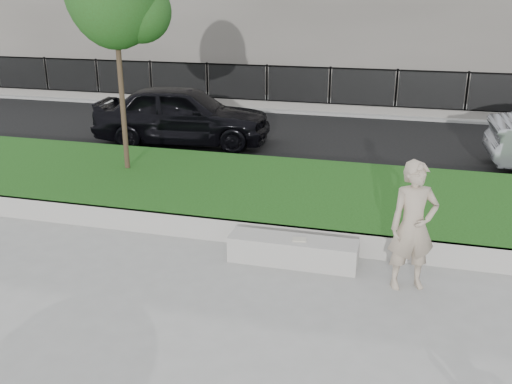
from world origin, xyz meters
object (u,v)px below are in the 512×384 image
(book, at_px, (299,240))
(car_dark, at_px, (183,114))
(stone_bench, at_px, (293,251))
(man, at_px, (413,226))

(book, bearing_deg, car_dark, 114.91)
(book, bearing_deg, stone_bench, 154.66)
(man, xyz_separation_m, car_dark, (-6.11, 6.60, -0.09))
(stone_bench, bearing_deg, man, -9.78)
(book, bearing_deg, man, -19.80)
(car_dark, bearing_deg, book, -151.62)
(stone_bench, bearing_deg, book, -14.99)
(man, bearing_deg, book, 149.56)
(stone_bench, relative_size, man, 1.07)
(stone_bench, height_order, book, book)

